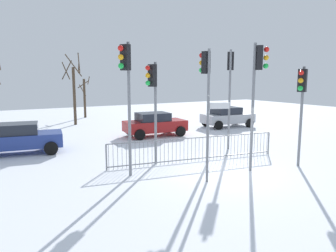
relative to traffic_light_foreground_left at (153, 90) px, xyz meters
The scene contains 14 objects.
ground_plane 4.25m from the traffic_light_foreground_left, 50.03° to the right, with size 60.00×60.00×0.00m, color white.
traffic_light_foreground_left is the anchor object (origin of this frame).
traffic_light_mid_right 2.22m from the traffic_light_foreground_left, 27.61° to the right, with size 0.36×0.56×4.79m.
traffic_light_mid_left 4.86m from the traffic_light_foreground_left, ahead, with size 0.46×0.48×5.00m.
traffic_light_rear_left 4.15m from the traffic_light_foreground_left, 43.87° to the right, with size 0.49×0.44×4.91m.
traffic_light_rear_right 5.96m from the traffic_light_foreground_left, 33.82° to the right, with size 0.53×0.39×4.07m.
traffic_light_foreground_right 1.96m from the traffic_light_foreground_left, 146.57° to the right, with size 0.52×0.41×4.88m.
direction_sign_post 3.39m from the traffic_light_foreground_left, 77.98° to the right, with size 0.74×0.34×3.03m.
pedestrian_guard_railing 3.18m from the traffic_light_foreground_left, 16.25° to the right, with size 7.71×1.30×1.07m.
car_silver_far 11.69m from the traffic_light_foreground_left, 34.06° to the left, with size 3.95×2.24×1.47m.
car_red_mid 7.00m from the traffic_light_foreground_left, 61.91° to the left, with size 3.92×2.17×1.47m.
car_blue_trailing 7.19m from the traffic_light_foreground_left, 133.51° to the left, with size 4.03×2.44×1.47m.
bare_tree_left 13.16m from the traffic_light_foreground_left, 90.02° to the left, with size 1.48×1.60×5.46m.
bare_tree_right 17.41m from the traffic_light_foreground_left, 83.64° to the left, with size 1.08×1.09×3.73m.
Camera 1 is at (-7.87, -9.49, 3.64)m, focal length 34.13 mm.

